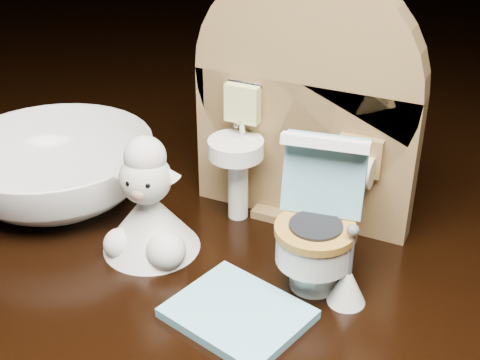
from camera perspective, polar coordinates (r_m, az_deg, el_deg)
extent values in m
cube|color=black|center=(0.39, 1.35, -13.74)|extent=(2.50, 2.50, 0.10)
cube|color=olive|center=(0.39, 5.40, 2.53)|extent=(0.13, 0.02, 0.09)
cylinder|color=olive|center=(0.37, 5.71, 8.47)|extent=(0.13, 0.02, 0.13)
cube|color=olive|center=(0.41, 5.13, -2.55)|extent=(0.05, 0.04, 0.01)
cylinder|color=white|center=(0.39, -0.17, -0.34)|extent=(0.01, 0.01, 0.04)
cylinder|color=white|center=(0.38, -0.36, 2.73)|extent=(0.03, 0.03, 0.01)
cylinder|color=silver|center=(0.38, 0.21, 4.62)|extent=(0.00, 0.00, 0.01)
cube|color=#CAD57C|center=(0.38, 0.21, 6.55)|extent=(0.02, 0.01, 0.02)
cube|color=olive|center=(0.37, 10.22, 2.02)|extent=(0.02, 0.01, 0.02)
cylinder|color=beige|center=(0.36, 9.87, 0.79)|extent=(0.02, 0.02, 0.02)
cylinder|color=white|center=(0.35, 6.31, -7.69)|extent=(0.02, 0.02, 0.02)
cylinder|color=white|center=(0.33, 6.37, -5.65)|extent=(0.04, 0.04, 0.02)
cylinder|color=#A16F26|center=(0.33, 6.46, -4.28)|extent=(0.04, 0.04, 0.00)
cube|color=white|center=(0.36, 7.08, -3.73)|extent=(0.03, 0.02, 0.05)
cube|color=#71B4CB|center=(0.33, 7.21, 0.41)|extent=(0.04, 0.02, 0.04)
cube|color=white|center=(0.32, 7.30, 3.17)|extent=(0.04, 0.01, 0.01)
cylinder|color=#89A538|center=(0.34, 8.92, 0.35)|extent=(0.01, 0.01, 0.01)
cube|color=#71B4CB|center=(0.33, -0.19, -11.33)|extent=(0.07, 0.07, 0.00)
cone|color=white|center=(0.34, 9.16, -8.80)|extent=(0.02, 0.02, 0.02)
cylinder|color=#59595B|center=(0.33, 9.42, -6.14)|extent=(0.00, 0.00, 0.03)
sphere|color=#59595B|center=(0.32, 9.61, -4.25)|extent=(0.01, 0.01, 0.01)
cone|color=silver|center=(0.37, -7.70, -3.38)|extent=(0.05, 0.05, 0.04)
sphere|color=silver|center=(0.36, -6.36, -6.03)|extent=(0.02, 0.02, 0.02)
sphere|color=silver|center=(0.37, -10.22, -5.42)|extent=(0.02, 0.02, 0.02)
sphere|color=beige|center=(0.36, -8.08, 0.15)|extent=(0.03, 0.03, 0.03)
sphere|color=tan|center=(0.35, -8.54, -1.04)|extent=(0.01, 0.01, 0.01)
sphere|color=silver|center=(0.35, -8.12, 1.96)|extent=(0.02, 0.02, 0.02)
cone|color=beige|center=(0.36, -9.95, 0.97)|extent=(0.01, 0.01, 0.01)
cone|color=beige|center=(0.35, -6.06, 0.61)|extent=(0.01, 0.01, 0.01)
sphere|color=black|center=(0.35, -9.46, -0.29)|extent=(0.00, 0.00, 0.00)
sphere|color=black|center=(0.34, -7.89, -0.45)|extent=(0.00, 0.00, 0.00)
imported|color=white|center=(0.43, -15.42, 0.81)|extent=(0.14, 0.14, 0.04)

